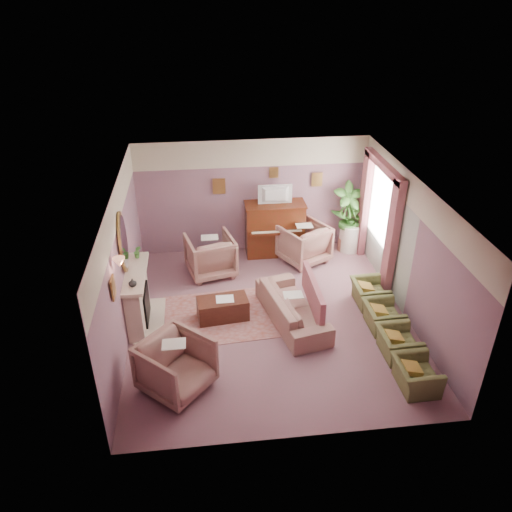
{
  "coord_description": "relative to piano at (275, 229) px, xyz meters",
  "views": [
    {
      "loc": [
        -1.24,
        -8.07,
        6.07
      ],
      "look_at": [
        -0.23,
        0.4,
        1.23
      ],
      "focal_mm": 35.0,
      "sensor_mm": 36.0,
      "label": 1
    }
  ],
  "objects": [
    {
      "name": "wall_right",
      "position": [
        2.25,
        -2.68,
        0.75
      ],
      "size": [
        0.02,
        6.0,
        2.8
      ],
      "primitive_type": "cube",
      "color": "slate",
      "rests_on": "floor"
    },
    {
      "name": "olive_chair_d",
      "position": [
        1.64,
        -2.41,
        -0.31
      ],
      "size": [
        0.55,
        0.78,
        0.68
      ],
      "primitive_type": "imported",
      "color": "#606736",
      "rests_on": "floor"
    },
    {
      "name": "palm_plant",
      "position": [
        1.78,
        -0.06,
        0.41
      ],
      "size": [
        0.76,
        0.76,
        1.44
      ],
      "primitive_type": "imported",
      "color": "#3D7C2E",
      "rests_on": "palm_pot"
    },
    {
      "name": "ceiling",
      "position": [
        -0.5,
        -2.68,
        2.15
      ],
      "size": [
        5.5,
        6.0,
        0.01
      ],
      "primitive_type": "cube",
      "color": "white",
      "rests_on": "wall_back"
    },
    {
      "name": "mirror_frame",
      "position": [
        -3.2,
        -2.48,
        1.15
      ],
      "size": [
        0.04,
        0.72,
        1.2
      ],
      "primitive_type": "ellipsoid",
      "color": "#AE8442",
      "rests_on": "wall_left"
    },
    {
      "name": "palm_pot",
      "position": [
        1.78,
        -0.06,
        -0.48
      ],
      "size": [
        0.34,
        0.34,
        0.34
      ],
      "primitive_type": "cylinder",
      "color": "#AA6852",
      "rests_on": "floor"
    },
    {
      "name": "pelmet",
      "position": [
        2.12,
        -1.13,
        1.91
      ],
      "size": [
        0.16,
        2.2,
        0.16
      ],
      "primitive_type": "cube",
      "color": "#974E57",
      "rests_on": "wall_right"
    },
    {
      "name": "olive_chair_a",
      "position": [
        1.64,
        -4.87,
        -0.31
      ],
      "size": [
        0.55,
        0.78,
        0.68
      ],
      "primitive_type": "imported",
      "color": "#606736",
      "rests_on": "floor"
    },
    {
      "name": "fire_ember",
      "position": [
        -2.95,
        -2.48,
        -0.43
      ],
      "size": [
        0.06,
        0.54,
        0.1
      ],
      "primitive_type": "cube",
      "color": "#FF5E0F",
      "rests_on": "floor"
    },
    {
      "name": "fireplace_surround",
      "position": [
        -3.09,
        -2.48,
        -0.1
      ],
      "size": [
        0.3,
        1.4,
        1.1
      ],
      "primitive_type": "cube",
      "color": "beige",
      "rests_on": "floor"
    },
    {
      "name": "mantel_shelf",
      "position": [
        -3.06,
        -2.48,
        0.47
      ],
      "size": [
        0.4,
        1.55,
        0.07
      ],
      "primitive_type": "cube",
      "color": "beige",
      "rests_on": "fireplace_surround"
    },
    {
      "name": "olive_chair_b",
      "position": [
        1.64,
        -4.05,
        -0.31
      ],
      "size": [
        0.55,
        0.78,
        0.68
      ],
      "primitive_type": "imported",
      "color": "#606736",
      "rests_on": "floor"
    },
    {
      "name": "mirror_glass",
      "position": [
        -3.17,
        -2.48,
        1.15
      ],
      "size": [
        0.01,
        0.6,
        1.06
      ],
      "primitive_type": "ellipsoid",
      "color": "silver",
      "rests_on": "wall_left"
    },
    {
      "name": "floral_armchair_front",
      "position": [
        -2.3,
        -4.43,
        -0.12
      ],
      "size": [
        1.01,
        1.01,
        1.05
      ],
      "primitive_type": "imported",
      "color": "#9F7468",
      "rests_on": "floor"
    },
    {
      "name": "fireplace_inset",
      "position": [
        -2.99,
        -2.48,
        -0.25
      ],
      "size": [
        0.18,
        0.72,
        0.68
      ],
      "primitive_type": "cube",
      "color": "black",
      "rests_on": "floor"
    },
    {
      "name": "window_blind",
      "position": [
        2.2,
        -1.13,
        1.05
      ],
      "size": [
        0.03,
        1.4,
        1.8
      ],
      "primitive_type": "cube",
      "color": "white",
      "rests_on": "wall_right"
    },
    {
      "name": "wall_back",
      "position": [
        -0.5,
        0.32,
        0.75
      ],
      "size": [
        5.5,
        0.02,
        2.8
      ],
      "primitive_type": "cube",
      "color": "slate",
      "rests_on": "floor"
    },
    {
      "name": "curtain_right",
      "position": [
        2.12,
        -0.21,
        0.65
      ],
      "size": [
        0.16,
        0.34,
        2.6
      ],
      "primitive_type": "cube",
      "color": "#974E57",
      "rests_on": "floor"
    },
    {
      "name": "piano",
      "position": [
        0.0,
        0.0,
        0.0
      ],
      "size": [
        1.4,
        0.6,
        1.3
      ],
      "primitive_type": "cube",
      "color": "#532210",
      "rests_on": "floor"
    },
    {
      "name": "side_plant_small",
      "position": [
        2.01,
        -0.17,
        0.19
      ],
      "size": [
        0.16,
        0.16,
        0.28
      ],
      "primitive_type": "imported",
      "color": "#3D7C2E",
      "rests_on": "side_table"
    },
    {
      "name": "mantel_plant",
      "position": [
        -3.05,
        -1.93,
        0.64
      ],
      "size": [
        0.16,
        0.16,
        0.28
      ],
      "primitive_type": "imported",
      "color": "#3D7C2E",
      "rests_on": "mantel_shelf"
    },
    {
      "name": "olive_chair_c",
      "position": [
        1.64,
        -3.23,
        -0.31
      ],
      "size": [
        0.55,
        0.78,
        0.68
      ],
      "primitive_type": "imported",
      "color": "#606736",
      "rests_on": "floor"
    },
    {
      "name": "coffee_table",
      "position": [
        -1.43,
        -2.56,
        -0.43
      ],
      "size": [
        1.05,
        0.61,
        0.45
      ],
      "primitive_type": "cube",
      "rotation": [
        0.0,
        0.0,
        0.11
      ],
      "color": "#411E14",
      "rests_on": "floor"
    },
    {
      "name": "floor",
      "position": [
        -0.5,
        -2.68,
        -0.65
      ],
      "size": [
        5.5,
        6.0,
        0.01
      ],
      "primitive_type": "cube",
      "color": "#855A65",
      "rests_on": "ground"
    },
    {
      "name": "television",
      "position": [
        0.0,
        -0.05,
        0.95
      ],
      "size": [
        0.8,
        0.12,
        0.48
      ],
      "primitive_type": "imported",
      "color": "black",
      "rests_on": "piano"
    },
    {
      "name": "side_plant_big",
      "position": [
        1.89,
        -0.07,
        0.22
      ],
      "size": [
        0.3,
        0.3,
        0.34
      ],
      "primitive_type": "imported",
      "color": "#3D7C2E",
      "rests_on": "side_table"
    },
    {
      "name": "piano_top",
      "position": [
        0.0,
        0.0,
        0.66
      ],
      "size": [
        1.45,
        0.65,
        0.04
      ],
      "primitive_type": "cube",
      "color": "#532210",
      "rests_on": "piano"
    },
    {
      "name": "area_rug",
      "position": [
        -1.35,
        -2.49,
        -0.64
      ],
      "size": [
        2.62,
        1.97,
        0.01
      ],
      "primitive_type": "cube",
      "rotation": [
        0.0,
        0.0,
        0.07
      ],
      "color": "#A1625D",
      "rests_on": "floor"
    },
    {
      "name": "piano_keys",
      "position": [
        0.0,
        -0.35,
        0.11
      ],
      "size": [
        1.2,
        0.08,
        0.02
      ],
      "primitive_type": "cube",
      "color": "#FCF3CE",
      "rests_on": "piano"
    },
    {
      "name": "curtain_left",
      "position": [
        2.12,
        -2.05,
        0.65
      ],
      "size": [
        0.16,
        0.34,
        2.6
      ],
      "primitive_type": "cube",
      "color": "#974E57",
      "rests_on": "floor"
    },
    {
      "name": "print_left_wall",
      "position": [
        -3.21,
        -3.88,
        1.07
      ],
      "size": [
        0.03,
        0.28,
        0.36
      ],
      "primitive_type": "cube",
      "color": "#AE8442",
      "rests_on": "wall_left"
    },
    {
      "name": "table_paper",
      "position": [
        -1.38,
        -2.56,
        -0.2
      ],
      "size": [
        0.35,
        0.28,
        0.01
      ],
      "primitive_type": "cube",
      "color": "white",
      "rests_on": "coffee_table"
    },
    {
      "name": "picture_rail_band",
      "position": [
        -0.5,
        0.31,
        1.82
      ],
      "size": [
        5.5,
        0.01,
        0.65
      ],
      "primitive_type": "cube",
      "color": "beige",
      "rests_on": "wall_back"
    },
    {
      "name": "floral_armchair_right",
      "position": [
        0.63,
        -0.46,
        -0.12
      ],
      "size": [
        1.01,
        1.01,
        1.05
      ],
      "primitive_type": "imported",
      "color": "#9F7468",
      "rests_on": "floor"
    },
    {
      "name": "sconce_shade",
      "position": [
        -3.12,
        -3.53,
        1.33
      ],
      "size": [
        0.2,
        0.2,
        0.16
      ],
      "primitive_type": "cone",
      "color": "#E68D66",
      "rests_on": "wall_left"
    },
    {
      "name": "sofa_throw",
      "position": [
        0.34,
        -2.8,
        -0.05
      ],
      "size": [
        0.11,
        1.61,
        0.59
      ],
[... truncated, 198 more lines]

